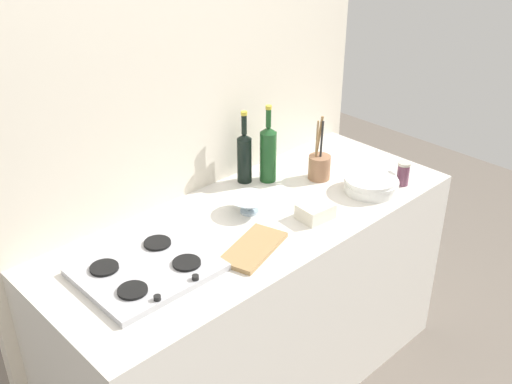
# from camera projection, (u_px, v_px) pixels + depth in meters

# --- Properties ---
(ground_plane) EXTENTS (6.00, 6.00, 0.00)m
(ground_plane) POSITION_uv_depth(u_px,v_px,m) (256.00, 381.00, 2.89)
(ground_plane) COLOR #6B6056
(ground_plane) RESTS_ON ground
(counter_block) EXTENTS (1.80, 0.70, 0.90)m
(counter_block) POSITION_uv_depth(u_px,v_px,m) (256.00, 306.00, 2.67)
(counter_block) COLOR silver
(counter_block) RESTS_ON ground
(backsplash_panel) EXTENTS (1.90, 0.06, 2.27)m
(backsplash_panel) POSITION_uv_depth(u_px,v_px,m) (194.00, 137.00, 2.58)
(backsplash_panel) COLOR beige
(backsplash_panel) RESTS_ON ground
(stovetop_hob) EXTENTS (0.45, 0.39, 0.04)m
(stovetop_hob) POSITION_uv_depth(u_px,v_px,m) (146.00, 269.00, 2.13)
(stovetop_hob) COLOR #B2B2B7
(stovetop_hob) RESTS_ON counter_block
(plate_stack) EXTENTS (0.24, 0.24, 0.07)m
(plate_stack) POSITION_uv_depth(u_px,v_px,m) (371.00, 184.00, 2.64)
(plate_stack) COLOR white
(plate_stack) RESTS_ON counter_block
(wine_bottle_leftmost) EXTENTS (0.07, 0.07, 0.33)m
(wine_bottle_leftmost) POSITION_uv_depth(u_px,v_px,m) (244.00, 156.00, 2.68)
(wine_bottle_leftmost) COLOR black
(wine_bottle_leftmost) RESTS_ON counter_block
(wine_bottle_mid_left) EXTENTS (0.07, 0.07, 0.35)m
(wine_bottle_mid_left) POSITION_uv_depth(u_px,v_px,m) (268.00, 153.00, 2.68)
(wine_bottle_mid_left) COLOR #19471E
(wine_bottle_mid_left) RESTS_ON counter_block
(mixing_bowl) EXTENTS (0.17, 0.17, 0.07)m
(mixing_bowl) POSITION_uv_depth(u_px,v_px,m) (249.00, 204.00, 2.48)
(mixing_bowl) COLOR silver
(mixing_bowl) RESTS_ON counter_block
(butter_dish) EXTENTS (0.14, 0.12, 0.06)m
(butter_dish) POSITION_uv_depth(u_px,v_px,m) (315.00, 211.00, 2.44)
(butter_dish) COLOR silver
(butter_dish) RESTS_ON counter_block
(utensil_crock) EXTENTS (0.10, 0.10, 0.29)m
(utensil_crock) POSITION_uv_depth(u_px,v_px,m) (319.00, 165.00, 2.74)
(utensil_crock) COLOR #996B4C
(utensil_crock) RESTS_ON counter_block
(condiment_jar_front) EXTENTS (0.06, 0.06, 0.11)m
(condiment_jar_front) POSITION_uv_depth(u_px,v_px,m) (403.00, 173.00, 2.69)
(condiment_jar_front) COLOR #66384C
(condiment_jar_front) RESTS_ON counter_block
(cutting_board) EXTENTS (0.32, 0.22, 0.02)m
(cutting_board) POSITION_uv_depth(u_px,v_px,m) (253.00, 248.00, 2.25)
(cutting_board) COLOR #9E7A4C
(cutting_board) RESTS_ON counter_block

